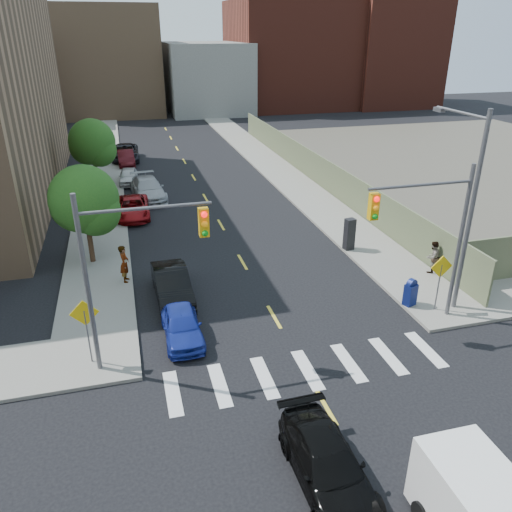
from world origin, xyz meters
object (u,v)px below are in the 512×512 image
parked_car_silver (148,189)px  pedestrian_east (433,257)px  parked_car_black (172,285)px  parked_car_red (133,207)px  parked_car_white (128,176)px  parked_car_maroon (126,158)px  pedestrian_west (124,264)px  parked_car_grey (125,153)px  parked_car_blue (182,324)px  payphone (349,234)px  black_sedan (327,464)px  mailbox (411,292)px

parked_car_silver → pedestrian_east: pedestrian_east is taller
parked_car_black → parked_car_red: size_ratio=0.95×
parked_car_white → parked_car_maroon: parked_car_maroon is taller
parked_car_black → parked_car_red: (-1.30, 12.27, -0.08)m
parked_car_white → parked_car_black: bearing=-82.5°
parked_car_maroon → pedestrian_west: size_ratio=2.19×
parked_car_silver → parked_car_grey: bearing=89.9°
parked_car_silver → parked_car_grey: 13.07m
parked_car_blue → parked_car_maroon: (-1.30, 30.53, 0.05)m
parked_car_blue → pedestrian_west: bearing=110.2°
parked_car_grey → pedestrian_west: (-0.80, -26.87, 0.35)m
payphone → pedestrian_east: (2.90, -3.91, -0.06)m
parked_car_silver → black_sedan: size_ratio=1.20×
pedestrian_west → pedestrian_east: bearing=-92.8°
mailbox → pedestrian_east: size_ratio=0.77×
parked_car_blue → parked_car_maroon: size_ratio=0.90×
parked_car_maroon → payphone: (11.80, -24.12, 0.38)m
pedestrian_west → mailbox: bearing=-106.4°
parked_car_black → pedestrian_east: size_ratio=2.62×
parked_car_white → pedestrian_east: (14.70, -21.57, 0.38)m
pedestrian_east → parked_car_grey: bearing=-80.2°
parked_car_silver → pedestrian_east: bearing=-57.5°
payphone → pedestrian_west: bearing=175.5°
parked_car_blue → parked_car_silver: size_ratio=0.71×
payphone → pedestrian_east: bearing=-61.5°
parked_car_silver → mailbox: 22.36m
parked_car_grey → mailbox: bearing=-68.9°
parked_car_red → pedestrian_east: 19.77m
parked_car_white → parked_car_grey: 8.42m
parked_car_blue → payphone: bearing=31.1°
parked_car_white → mailbox: (11.80, -24.32, 0.16)m
parked_car_white → parked_car_grey: parked_car_grey is taller
parked_car_grey → pedestrian_east: 33.41m
parked_car_black → parked_car_grey: 29.08m
parked_car_silver → parked_car_black: bearing=-95.8°
parked_car_white → pedestrian_east: 26.11m
pedestrian_east → payphone: bearing=-69.8°
pedestrian_west → parked_car_black: bearing=-127.5°
parked_car_blue → parked_car_silver: bearing=89.7°
parked_car_grey → pedestrian_east: pedestrian_east is taller
mailbox → parked_car_blue: bearing=158.1°
parked_car_red → black_sedan: 24.49m
payphone → pedestrian_east: 4.87m
mailbox → pedestrian_east: (2.90, 2.75, 0.22)m
parked_car_maroon → parked_car_grey: bearing=88.6°
parked_car_red → parked_car_white: (0.00, 8.36, -0.03)m
pedestrian_east → parked_car_black: bearing=-20.4°
parked_car_maroon → payphone: size_ratio=2.30×
parked_car_red → mailbox: size_ratio=3.59×
parked_car_silver → parked_car_maroon: (-1.30, 11.04, -0.08)m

